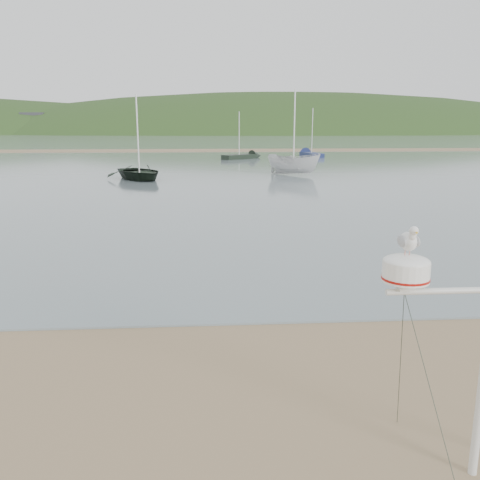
{
  "coord_description": "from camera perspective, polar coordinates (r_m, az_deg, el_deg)",
  "views": [
    {
      "loc": [
        2.09,
        -5.29,
        3.85
      ],
      "look_at": [
        2.52,
        1.0,
        2.4
      ],
      "focal_mm": 38.0,
      "sensor_mm": 36.0,
      "label": 1
    }
  ],
  "objects": [
    {
      "name": "ground",
      "position": [
        6.87,
        -22.64,
        -22.29
      ],
      "size": [
        560.0,
        560.0,
        0.0
      ],
      "primitive_type": "plane",
      "color": "#846A4C",
      "rests_on": "ground"
    },
    {
      "name": "water",
      "position": [
        137.36,
        -4.9,
        11.27
      ],
      "size": [
        560.0,
        256.0,
        0.04
      ],
      "primitive_type": "cube",
      "color": "slate",
      "rests_on": "ground"
    },
    {
      "name": "sandbar",
      "position": [
        75.41,
        -5.6,
        9.99
      ],
      "size": [
        560.0,
        7.0,
        0.07
      ],
      "primitive_type": "cube",
      "color": "#846A4C",
      "rests_on": "water"
    },
    {
      "name": "hill_ridge",
      "position": [
        242.0,
        -0.02,
        7.33
      ],
      "size": [
        620.0,
        180.0,
        80.0
      ],
      "color": "#203817",
      "rests_on": "ground"
    },
    {
      "name": "far_cottages",
      "position": [
        201.29,
        -3.77,
        12.93
      ],
      "size": [
        294.4,
        6.3,
        8.0
      ],
      "color": "beige",
      "rests_on": "ground"
    },
    {
      "name": "mast_rig",
      "position": [
        6.21,
        25.32,
        -14.59
      ],
      "size": [
        2.04,
        2.18,
        4.6
      ],
      "color": "silver",
      "rests_on": "ground"
    },
    {
      "name": "boat_dark",
      "position": [
        36.24,
        -11.37,
        10.54
      ],
      "size": [
        3.55,
        2.66,
        4.92
      ],
      "primitive_type": "imported",
      "rotation": [
        0.0,
        0.0,
        0.53
      ],
      "color": "black",
      "rests_on": "water"
    },
    {
      "name": "boat_white",
      "position": [
        39.08,
        6.07,
        10.45
      ],
      "size": [
        2.32,
        2.31,
        4.35
      ],
      "primitive_type": "imported",
      "rotation": [
        0.0,
        0.0,
        0.96
      ],
      "color": "silver",
      "rests_on": "water"
    },
    {
      "name": "sailboat_blue_far",
      "position": [
        62.65,
        7.57,
        9.56
      ],
      "size": [
        2.31,
        6.22,
        6.07
      ],
      "color": "#15204C",
      "rests_on": "ground"
    },
    {
      "name": "sailboat_dark_mid",
      "position": [
        57.81,
        0.86,
        9.4
      ],
      "size": [
        5.15,
        4.48,
        5.53
      ],
      "color": "black",
      "rests_on": "ground"
    }
  ]
}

